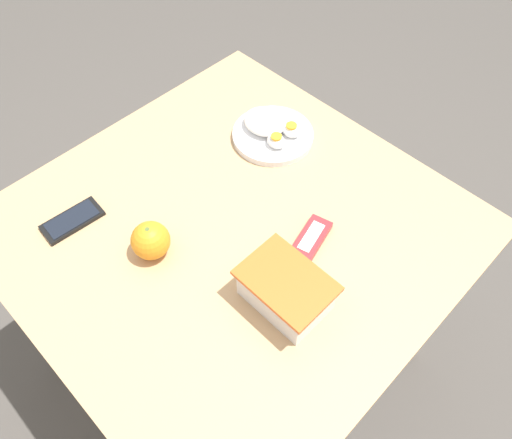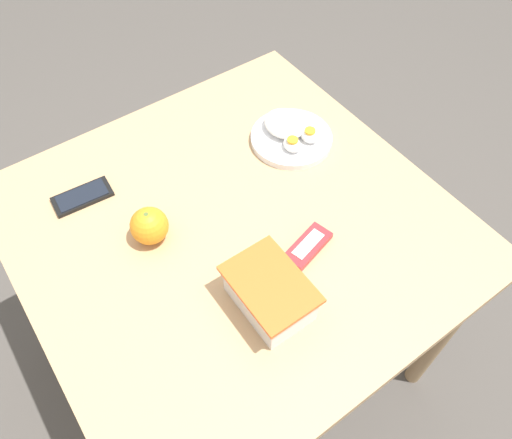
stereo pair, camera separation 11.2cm
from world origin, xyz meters
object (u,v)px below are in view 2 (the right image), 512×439
object	(u,v)px
food_container	(270,295)
candy_bar	(308,246)
rice_plate	(290,134)
cell_phone	(82,196)
orange_fruit	(149,226)

from	to	relation	value
food_container	candy_bar	distance (m)	0.16
rice_plate	cell_phone	bearing A→B (deg)	75.95
food_container	orange_fruit	xyz separation A→B (m)	(0.29, 0.12, 0.00)
food_container	rice_plate	xyz separation A→B (m)	(0.36, -0.33, -0.02)
food_container	cell_phone	bearing A→B (deg)	22.12
rice_plate	candy_bar	bearing A→B (deg)	148.79
food_container	cell_phone	world-z (taller)	food_container
food_container	rice_plate	size ratio (longest dim) A/B	0.86
orange_fruit	cell_phone	distance (m)	0.22
cell_phone	candy_bar	bearing A→B (deg)	-140.85
candy_bar	food_container	bearing A→B (deg)	111.70
food_container	cell_phone	size ratio (longest dim) A/B	1.28
candy_bar	orange_fruit	bearing A→B (deg)	49.22
rice_plate	candy_bar	world-z (taller)	rice_plate
food_container	rice_plate	world-z (taller)	food_container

